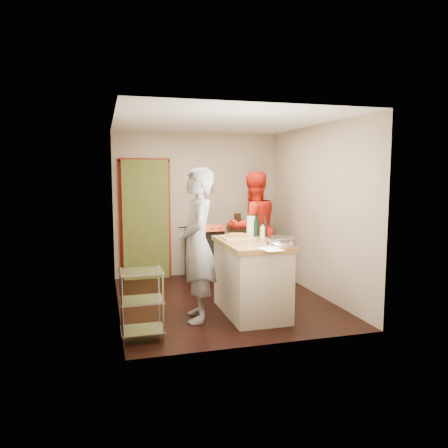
% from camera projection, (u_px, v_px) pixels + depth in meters
% --- Properties ---
extents(floor, '(3.50, 3.50, 0.00)m').
position_uv_depth(floor, '(223.00, 300.00, 6.47)').
color(floor, black).
rests_on(floor, ground).
extents(back_wall, '(3.00, 0.44, 2.60)m').
position_uv_depth(back_wall, '(162.00, 214.00, 7.87)').
color(back_wall, tan).
rests_on(back_wall, ground).
extents(left_wall, '(0.04, 3.50, 2.60)m').
position_uv_depth(left_wall, '(116.00, 216.00, 5.91)').
color(left_wall, tan).
rests_on(left_wall, ground).
extents(right_wall, '(0.04, 3.50, 2.60)m').
position_uv_depth(right_wall, '(316.00, 210.00, 6.71)').
color(right_wall, tan).
rests_on(right_wall, ground).
extents(ceiling, '(3.00, 3.50, 0.02)m').
position_uv_depth(ceiling, '(223.00, 121.00, 6.16)').
color(ceiling, white).
rests_on(ceiling, back_wall).
extents(stove, '(0.60, 0.63, 1.00)m').
position_uv_depth(stove, '(204.00, 253.00, 7.79)').
color(stove, black).
rests_on(stove, ground).
extents(wire_shelving, '(0.48, 0.40, 0.80)m').
position_uv_depth(wire_shelving, '(142.00, 301.00, 4.93)').
color(wire_shelving, silver).
rests_on(wire_shelving, ground).
extents(island, '(0.77, 1.47, 1.29)m').
position_uv_depth(island, '(251.00, 276.00, 5.81)').
color(island, beige).
rests_on(island, ground).
extents(person_stripe, '(0.55, 0.76, 1.94)m').
position_uv_depth(person_stripe, '(197.00, 245.00, 5.50)').
color(person_stripe, '#AAABAF').
rests_on(person_stripe, ground).
extents(person_red, '(1.01, 0.84, 1.90)m').
position_uv_depth(person_red, '(253.00, 228.00, 7.41)').
color(person_red, red).
rests_on(person_red, ground).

